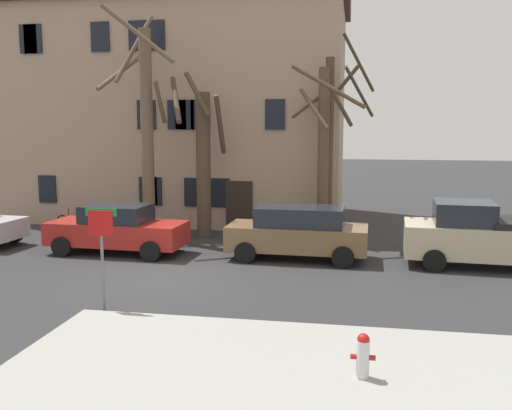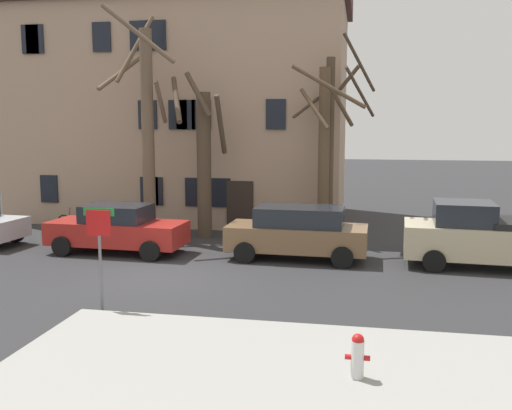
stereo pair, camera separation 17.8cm
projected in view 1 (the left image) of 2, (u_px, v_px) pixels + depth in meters
ground_plane at (161, 277)px, 16.23m from camera, size 120.00×120.00×0.00m
building_main at (183, 98)px, 26.70m from camera, size 15.55×7.81×11.19m
tree_bare_near at (146, 125)px, 21.37m from camera, size 3.19×3.19×8.62m
tree_bare_mid at (203, 158)px, 21.64m from camera, size 2.25×2.22×6.35m
tree_bare_far at (324, 147)px, 21.04m from camera, size 2.63×2.88×6.59m
tree_bare_end at (331, 142)px, 21.27m from camera, size 3.12×3.11×7.55m
car_red_sedan at (117, 229)px, 19.17m from camera, size 4.75×2.15×1.67m
car_brown_wagon at (298, 232)px, 18.34m from camera, size 4.59×2.15×1.74m
pickup_truck_beige at (495, 236)px, 17.24m from camera, size 5.62×2.56×2.02m
fire_hydrant at (363, 355)px, 9.43m from camera, size 0.42×0.22×0.77m
street_sign_pole at (101, 239)px, 13.04m from camera, size 0.76×0.07×2.45m
bicycle_leaning at (73, 224)px, 22.91m from camera, size 1.71×0.45×1.03m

